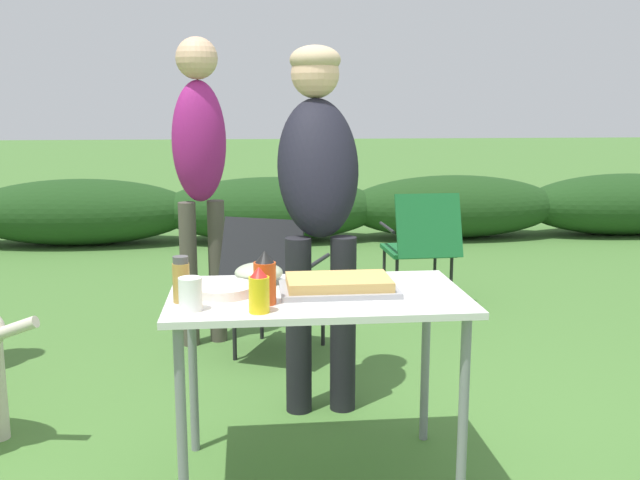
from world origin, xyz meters
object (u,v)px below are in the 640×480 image
at_px(camp_chair_green_behind_table, 272,279).
at_px(plate_stack, 222,290).
at_px(food_tray, 338,285).
at_px(mustard_bottle, 259,291).
at_px(hot_sauce_bottle, 265,279).
at_px(standing_person_in_gray_fleece, 318,183).
at_px(standing_person_in_olive_jacket, 200,158).
at_px(folding_table, 317,313).
at_px(camp_chair_near_hedge, 422,242).
at_px(spice_jar, 181,280).
at_px(mixing_bowl, 259,273).
at_px(paper_cup_stack, 190,294).

bearing_deg(camp_chair_green_behind_table, plate_stack, -76.02).
height_order(food_tray, mustard_bottle, mustard_bottle).
xyz_separation_m(plate_stack, hot_sauce_bottle, (0.15, -0.15, 0.07)).
relative_size(standing_person_in_gray_fleece, standing_person_in_olive_jacket, 0.94).
distance_m(folding_table, hot_sauce_bottle, 0.29).
bearing_deg(standing_person_in_olive_jacket, camp_chair_green_behind_table, -60.83).
height_order(hot_sauce_bottle, standing_person_in_olive_jacket, standing_person_in_olive_jacket).
bearing_deg(camp_chair_near_hedge, camp_chair_green_behind_table, -139.26).
bearing_deg(folding_table, standing_person_in_olive_jacket, 107.42).
xyz_separation_m(spice_jar, standing_person_in_olive_jacket, (-0.03, 1.75, 0.31)).
xyz_separation_m(standing_person_in_gray_fleece, standing_person_in_olive_jacket, (-0.60, 0.93, 0.06)).
bearing_deg(mustard_bottle, camp_chair_near_hedge, 65.06).
bearing_deg(spice_jar, plate_stack, 33.23).
relative_size(folding_table, camp_chair_green_behind_table, 1.32).
distance_m(food_tray, hot_sauce_bottle, 0.32).
height_order(folding_table, standing_person_in_olive_jacket, standing_person_in_olive_jacket).
bearing_deg(hot_sauce_bottle, spice_jar, 169.55).
relative_size(folding_table, standing_person_in_olive_jacket, 0.61).
relative_size(spice_jar, standing_person_in_gray_fleece, 0.10).
relative_size(camp_chair_green_behind_table, camp_chair_near_hedge, 1.00).
bearing_deg(mixing_bowl, food_tray, -31.55).
bearing_deg(standing_person_in_olive_jacket, spice_jar, -110.43).
bearing_deg(mixing_bowl, standing_person_in_gray_fleece, 62.22).
distance_m(food_tray, paper_cup_stack, 0.57).
height_order(camp_chair_green_behind_table, camp_chair_near_hedge, same).
bearing_deg(plate_stack, standing_person_in_gray_fleece, 59.45).
relative_size(mixing_bowl, hot_sauce_bottle, 1.00).
xyz_separation_m(paper_cup_stack, mustard_bottle, (0.23, -0.05, 0.02)).
height_order(food_tray, mixing_bowl, mixing_bowl).
bearing_deg(mustard_bottle, standing_person_in_gray_fleece, 73.05).
bearing_deg(standing_person_in_gray_fleece, paper_cup_stack, -119.84).
xyz_separation_m(camp_chair_green_behind_table, camp_chair_near_hedge, (1.11, 1.02, 0.00)).
relative_size(paper_cup_stack, mustard_bottle, 0.73).
bearing_deg(standing_person_in_olive_jacket, standing_person_in_gray_fleece, -78.64).
relative_size(folding_table, paper_cup_stack, 9.57).
xyz_separation_m(plate_stack, standing_person_in_olive_jacket, (-0.17, 1.66, 0.37)).
height_order(plate_stack, hot_sauce_bottle, hot_sauce_bottle).
bearing_deg(spice_jar, paper_cup_stack, -70.43).
height_order(food_tray, hot_sauce_bottle, hot_sauce_bottle).
bearing_deg(mustard_bottle, folding_table, 46.61).
relative_size(folding_table, camp_chair_near_hedge, 1.32).
xyz_separation_m(spice_jar, hot_sauce_bottle, (0.29, -0.05, 0.01)).
bearing_deg(hot_sauce_bottle, food_tray, 26.66).
height_order(spice_jar, standing_person_in_olive_jacket, standing_person_in_olive_jacket).
distance_m(folding_table, mustard_bottle, 0.35).
xyz_separation_m(hot_sauce_bottle, camp_chair_near_hedge, (1.19, 2.50, -0.36)).
bearing_deg(camp_chair_green_behind_table, mixing_bowl, -70.76).
bearing_deg(paper_cup_stack, food_tray, 20.32).
relative_size(standing_person_in_gray_fleece, camp_chair_near_hedge, 2.06).
height_order(plate_stack, paper_cup_stack, paper_cup_stack).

